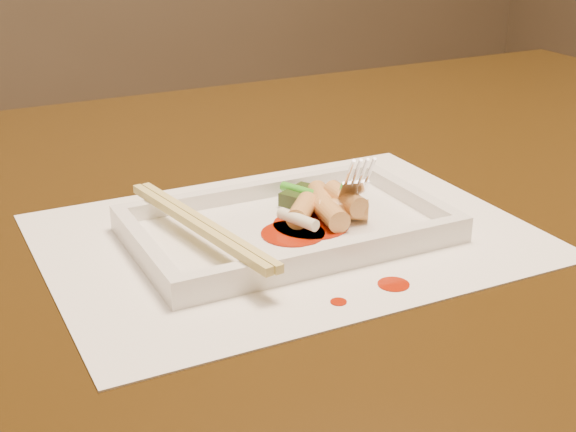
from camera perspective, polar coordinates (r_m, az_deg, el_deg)
name	(u,v)px	position (r m, az deg, el deg)	size (l,w,h in m)	color
table	(320,284)	(0.82, 2.26, -4.88)	(1.40, 0.90, 0.75)	black
placemat	(288,236)	(0.68, 0.00, -1.46)	(0.40, 0.30, 0.00)	white
sauce_splatter_a	(394,284)	(0.60, 7.52, -4.83)	(0.02, 0.02, 0.00)	#991A04
sauce_splatter_b	(339,302)	(0.57, 3.61, -6.11)	(0.01, 0.01, 0.00)	#991A04
plate_base	(288,231)	(0.68, 0.00, -1.10)	(0.26, 0.16, 0.01)	white
plate_rim_far	(252,191)	(0.73, -2.60, 1.78)	(0.26, 0.01, 0.01)	white
plate_rim_near	(332,253)	(0.61, 3.12, -2.65)	(0.26, 0.01, 0.01)	white
plate_rim_left	(145,247)	(0.63, -10.14, -2.20)	(0.01, 0.14, 0.01)	white
plate_rim_right	(411,195)	(0.73, 8.72, 1.46)	(0.01, 0.14, 0.01)	white
veg_piece	(303,196)	(0.72, 1.06, 1.40)	(0.04, 0.03, 0.01)	black
scallion_white	(298,219)	(0.66, 0.70, -0.23)	(0.01, 0.01, 0.04)	#EAEACC
scallion_green	(321,197)	(0.70, 2.33, 1.38)	(0.01, 0.01, 0.09)	#2A9818
chopstick_a	(195,225)	(0.64, -6.60, -0.65)	(0.01, 0.20, 0.01)	#D1C068
chopstick_b	(205,223)	(0.64, -5.93, -0.53)	(0.01, 0.20, 0.01)	#D1C068
fork	(351,126)	(0.70, 4.52, 6.39)	(0.09, 0.10, 0.14)	silver
sauce_blob_0	(293,233)	(0.66, 0.35, -1.25)	(0.05, 0.05, 0.00)	#991A04
sauce_blob_1	(311,224)	(0.68, 1.66, -0.60)	(0.06, 0.06, 0.00)	#991A04
rice_cake_0	(321,199)	(0.70, 2.37, 1.20)	(0.02, 0.02, 0.05)	#DFB468
rice_cake_1	(331,214)	(0.67, 3.08, 0.15)	(0.02, 0.02, 0.04)	#DFB468
rice_cake_2	(345,199)	(0.69, 4.10, 1.23)	(0.02, 0.02, 0.05)	#DFB468
rice_cake_3	(302,210)	(0.68, 1.01, 0.41)	(0.02, 0.02, 0.04)	#DFB468
rice_cake_4	(344,209)	(0.68, 3.97, 0.49)	(0.02, 0.02, 0.04)	#DFB468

